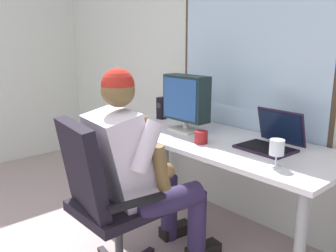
{
  "coord_description": "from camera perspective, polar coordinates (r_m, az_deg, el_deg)",
  "views": [
    {
      "loc": [
        1.75,
        0.31,
        1.4
      ],
      "look_at": [
        0.14,
        1.76,
        0.88
      ],
      "focal_mm": 37.84,
      "sensor_mm": 36.0,
      "label": 1
    }
  ],
  "objects": [
    {
      "name": "crt_monitor",
      "position": [
        2.62,
        2.92,
        4.3
      ],
      "size": [
        0.38,
        0.18,
        0.42
      ],
      "color": "beige",
      "rests_on": "desk"
    },
    {
      "name": "person_seated",
      "position": [
        2.16,
        -4.49,
        -6.66
      ],
      "size": [
        0.57,
        0.84,
        1.26
      ],
      "color": "#32284F",
      "rests_on": "ground"
    },
    {
      "name": "desk",
      "position": [
        2.52,
        7.25,
        -3.79
      ],
      "size": [
        1.81,
        0.73,
        0.74
      ],
      "color": "gray",
      "rests_on": "ground"
    },
    {
      "name": "wall_rear",
      "position": [
        2.85,
        10.55,
        11.03
      ],
      "size": [
        5.15,
        0.08,
        2.58
      ],
      "color": "silver",
      "rests_on": "ground"
    },
    {
      "name": "laptop",
      "position": [
        2.32,
        16.47,
        -1.91
      ],
      "size": [
        0.34,
        0.33,
        0.24
      ],
      "color": "black",
      "rests_on": "desk"
    },
    {
      "name": "office_chair",
      "position": [
        2.09,
        -10.72,
        -10.5
      ],
      "size": [
        0.6,
        0.61,
        0.99
      ],
      "color": "black",
      "rests_on": "ground"
    },
    {
      "name": "desk_speaker",
      "position": [
        3.06,
        -1.04,
        2.9
      ],
      "size": [
        0.07,
        0.08,
        0.19
      ],
      "color": "black",
      "rests_on": "desk"
    },
    {
      "name": "wine_glass",
      "position": [
        1.97,
        17.12,
        -3.53
      ],
      "size": [
        0.08,
        0.08,
        0.15
      ],
      "color": "silver",
      "rests_on": "desk"
    },
    {
      "name": "coffee_mug",
      "position": [
        2.34,
        5.35,
        -1.8
      ],
      "size": [
        0.09,
        0.09,
        0.08
      ],
      "color": "maroon",
      "rests_on": "desk"
    }
  ]
}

